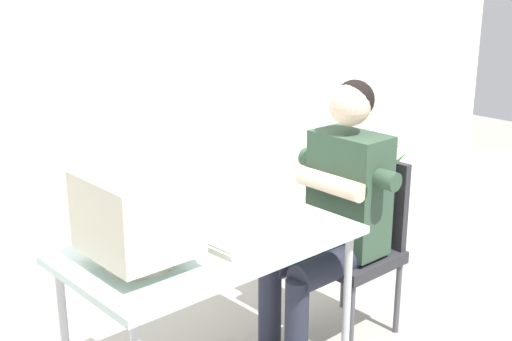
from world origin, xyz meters
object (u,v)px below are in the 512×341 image
object	(u,v)px
keyboard	(208,238)
person_seated	(334,209)
office_chair	(358,239)
desk	(212,253)
potted_plant	(364,220)
crt_monitor	(138,214)

from	to	relation	value
keyboard	person_seated	world-z (taller)	person_seated
keyboard	office_chair	distance (m)	0.96
desk	office_chair	xyz separation A→B (m)	(0.91, -0.03, -0.18)
office_chair	potted_plant	xyz separation A→B (m)	(0.58, 0.43, -0.18)
desk	potted_plant	bearing A→B (deg)	14.94
keyboard	office_chair	bearing A→B (deg)	-1.96
office_chair	potted_plant	size ratio (longest dim) A/B	1.10
desk	keyboard	world-z (taller)	keyboard
office_chair	keyboard	bearing A→B (deg)	178.04
person_seated	office_chair	bearing A→B (deg)	0.00
crt_monitor	potted_plant	bearing A→B (deg)	12.40
desk	crt_monitor	size ratio (longest dim) A/B	3.07
person_seated	potted_plant	xyz separation A→B (m)	(0.78, 0.43, -0.39)
keyboard	person_seated	size ratio (longest dim) A/B	0.34
desk	person_seated	size ratio (longest dim) A/B	0.93
crt_monitor	keyboard	xyz separation A→B (m)	(0.33, 0.00, -0.19)
desk	person_seated	bearing A→B (deg)	-2.76
potted_plant	person_seated	bearing A→B (deg)	-150.87
potted_plant	crt_monitor	bearing A→B (deg)	-167.60
office_chair	person_seated	xyz separation A→B (m)	(-0.20, -0.00, 0.21)
keyboard	potted_plant	size ratio (longest dim) A/B	0.55
keyboard	desk	bearing A→B (deg)	8.27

